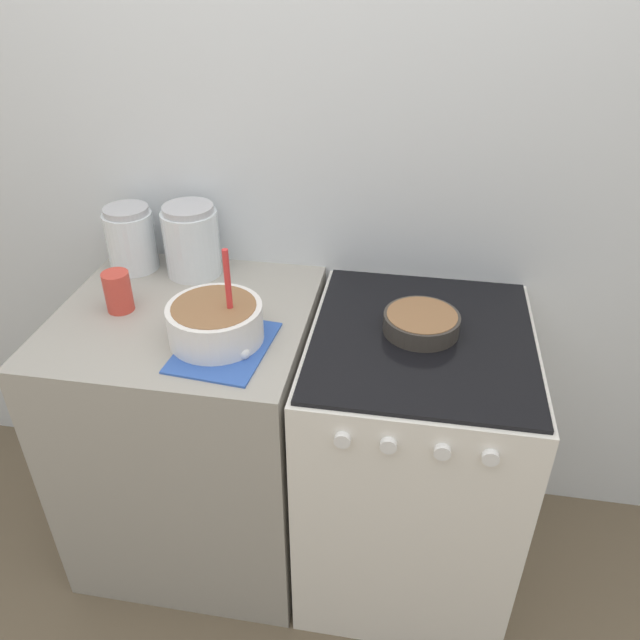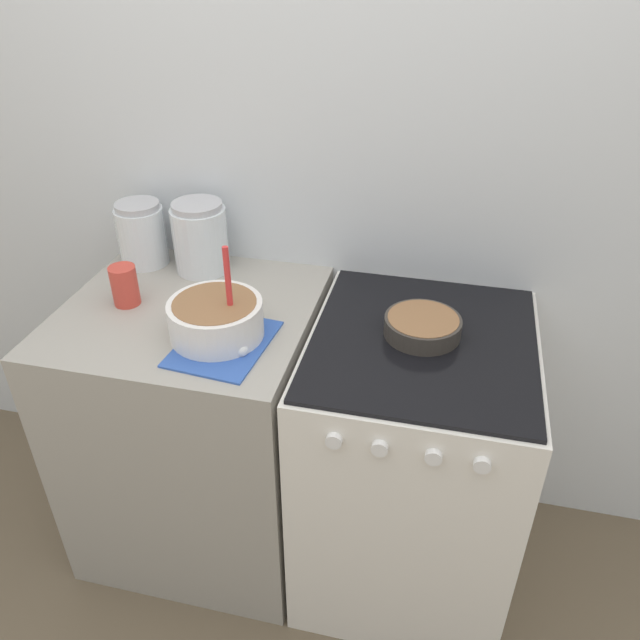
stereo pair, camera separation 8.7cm
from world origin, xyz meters
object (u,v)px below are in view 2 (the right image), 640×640
object	(u,v)px
stove	(411,460)
tin_can	(125,285)
baking_pan	(423,326)
mixing_bowl	(216,317)
storage_jar_left	(142,238)
storage_jar_middle	(201,242)

from	to	relation	value
stove	tin_can	size ratio (longest dim) A/B	7.61
baking_pan	tin_can	world-z (taller)	tin_can
mixing_bowl	baking_pan	size ratio (longest dim) A/B	1.32
baking_pan	storage_jar_left	xyz separation A→B (m)	(-0.93, 0.22, 0.06)
stove	mixing_bowl	size ratio (longest dim) A/B	3.32
baking_pan	tin_can	size ratio (longest dim) A/B	1.74
stove	baking_pan	world-z (taller)	baking_pan
storage_jar_left	tin_can	xyz separation A→B (m)	(0.07, -0.25, -0.03)
mixing_bowl	tin_can	bearing A→B (deg)	162.03
storage_jar_middle	tin_can	xyz separation A→B (m)	(-0.14, -0.25, -0.04)
mixing_bowl	storage_jar_middle	bearing A→B (deg)	117.54
storage_jar_left	tin_can	size ratio (longest dim) A/B	1.74
mixing_bowl	storage_jar_left	size ratio (longest dim) A/B	1.32
tin_can	storage_jar_left	bearing A→B (deg)	104.80
storage_jar_middle	tin_can	size ratio (longest dim) A/B	1.90
baking_pan	stove	bearing A→B (deg)	-69.07
baking_pan	storage_jar_middle	world-z (taller)	storage_jar_middle
storage_jar_middle	baking_pan	bearing A→B (deg)	-17.00
storage_jar_middle	storage_jar_left	bearing A→B (deg)	180.00
mixing_bowl	tin_can	distance (m)	0.34
mixing_bowl	tin_can	size ratio (longest dim) A/B	2.29
storage_jar_left	baking_pan	bearing A→B (deg)	-13.44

